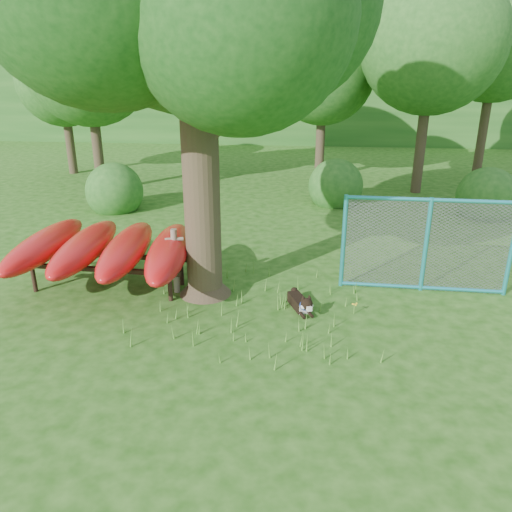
# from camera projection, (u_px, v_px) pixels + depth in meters

# --- Properties ---
(ground) EXTENTS (80.00, 80.00, 0.00)m
(ground) POSITION_uv_depth(u_px,v_px,m) (237.00, 335.00, 8.53)
(ground) COLOR #1C4B0F
(ground) RESTS_ON ground
(wooden_post) EXTENTS (0.37, 0.17, 1.34)m
(wooden_post) POSITION_uv_depth(u_px,v_px,m) (175.00, 259.00, 9.91)
(wooden_post) COLOR #6E6252
(wooden_post) RESTS_ON ground
(kayak_rack) EXTENTS (3.67, 3.46, 1.14)m
(kayak_rack) POSITION_uv_depth(u_px,v_px,m) (106.00, 248.00, 10.03)
(kayak_rack) COLOR black
(kayak_rack) RESTS_ON ground
(husky_dog) EXTENTS (0.52, 0.95, 0.44)m
(husky_dog) POSITION_uv_depth(u_px,v_px,m) (301.00, 303.00, 9.33)
(husky_dog) COLOR black
(husky_dog) RESTS_ON ground
(fence_section) EXTENTS (3.33, 0.19, 3.24)m
(fence_section) POSITION_uv_depth(u_px,v_px,m) (426.00, 245.00, 9.90)
(fence_section) COLOR #27A1B7
(fence_section) RESTS_ON ground
(wildflower_clump) EXTENTS (0.10, 0.10, 0.23)m
(wildflower_clump) POSITION_uv_depth(u_px,v_px,m) (355.00, 305.00, 9.18)
(wildflower_clump) COLOR #559330
(wildflower_clump) RESTS_ON ground
(bg_tree_a) EXTENTS (4.40, 4.40, 6.70)m
(bg_tree_a) POSITION_uv_depth(u_px,v_px,m) (88.00, 61.00, 16.88)
(bg_tree_a) COLOR #392D1F
(bg_tree_a) RESTS_ON ground
(bg_tree_b) EXTENTS (5.20, 5.20, 8.22)m
(bg_tree_b) POSITION_uv_depth(u_px,v_px,m) (200.00, 28.00, 17.99)
(bg_tree_b) COLOR #392D1F
(bg_tree_b) RESTS_ON ground
(bg_tree_c) EXTENTS (4.00, 4.00, 6.12)m
(bg_tree_c) POSITION_uv_depth(u_px,v_px,m) (323.00, 72.00, 19.00)
(bg_tree_c) COLOR #392D1F
(bg_tree_c) RESTS_ON ground
(bg_tree_d) EXTENTS (4.80, 4.80, 7.50)m
(bg_tree_d) POSITION_uv_depth(u_px,v_px,m) (433.00, 41.00, 16.44)
(bg_tree_d) COLOR #392D1F
(bg_tree_d) RESTS_ON ground
(bg_tree_e) EXTENTS (4.60, 4.60, 7.55)m
(bg_tree_e) POSITION_uv_depth(u_px,v_px,m) (497.00, 40.00, 18.87)
(bg_tree_e) COLOR #392D1F
(bg_tree_e) RESTS_ON ground
(bg_tree_f) EXTENTS (3.60, 3.60, 5.55)m
(bg_tree_f) POSITION_uv_depth(u_px,v_px,m) (62.00, 82.00, 20.19)
(bg_tree_f) COLOR #392D1F
(bg_tree_f) RESTS_ON ground
(shrub_left) EXTENTS (1.80, 1.80, 1.80)m
(shrub_left) POSITION_uv_depth(u_px,v_px,m) (116.00, 210.00, 16.00)
(shrub_left) COLOR #225C1D
(shrub_left) RESTS_ON ground
(shrub_right) EXTENTS (1.80, 1.80, 1.80)m
(shrub_right) POSITION_uv_depth(u_px,v_px,m) (484.00, 216.00, 15.30)
(shrub_right) COLOR #225C1D
(shrub_right) RESTS_ON ground
(shrub_mid) EXTENTS (1.80, 1.80, 1.80)m
(shrub_mid) POSITION_uv_depth(u_px,v_px,m) (335.00, 204.00, 16.69)
(shrub_mid) COLOR #225C1D
(shrub_mid) RESTS_ON ground
(wooded_hillside) EXTENTS (80.00, 12.00, 6.00)m
(wooded_hillside) POSITION_uv_depth(u_px,v_px,m) (296.00, 87.00, 33.48)
(wooded_hillside) COLOR #225C1D
(wooded_hillside) RESTS_ON ground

